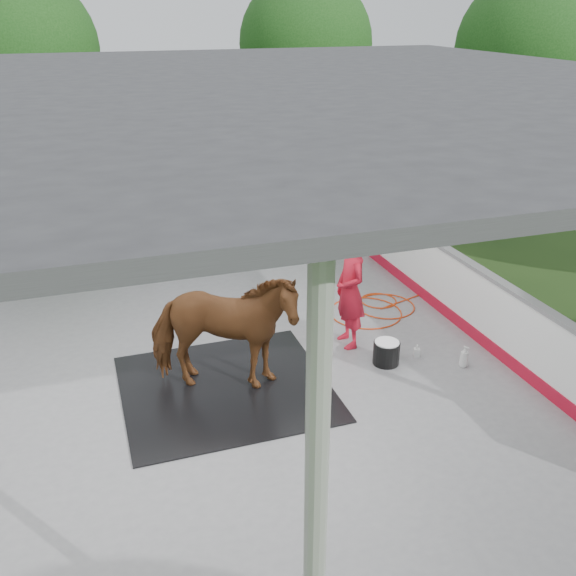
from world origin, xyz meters
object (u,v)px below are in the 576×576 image
object	(u,v)px
dasher_board	(486,311)
horse	(223,332)
handler	(350,290)
wash_bucket	(386,352)

from	to	relation	value
dasher_board	horse	distance (m)	4.12
handler	dasher_board	bearing A→B (deg)	71.98
dasher_board	horse	bearing A→B (deg)	-179.77
dasher_board	horse	world-z (taller)	horse
dasher_board	handler	bearing A→B (deg)	162.72
horse	handler	size ratio (longest dim) A/B	1.12
horse	wash_bucket	xyz separation A→B (m)	(2.40, -0.09, -0.70)
horse	wash_bucket	world-z (taller)	horse
dasher_board	wash_bucket	size ratio (longest dim) A/B	20.58
wash_bucket	horse	bearing A→B (deg)	177.84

